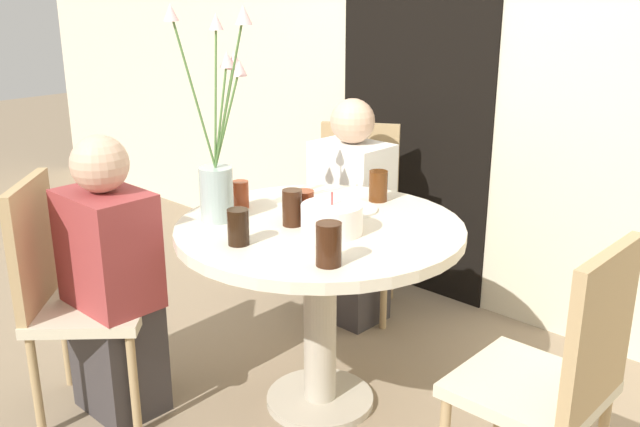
# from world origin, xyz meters

# --- Properties ---
(ground_plane) EXTENTS (16.00, 16.00, 0.00)m
(ground_plane) POSITION_xyz_m (0.00, 0.00, 0.00)
(ground_plane) COLOR #89755B
(wall_back) EXTENTS (8.00, 0.05, 2.60)m
(wall_back) POSITION_xyz_m (0.00, 1.18, 1.30)
(wall_back) COLOR beige
(wall_back) RESTS_ON ground_plane
(doorway_panel) EXTENTS (0.90, 0.01, 2.05)m
(doorway_panel) POSITION_xyz_m (-0.44, 1.15, 1.02)
(doorway_panel) COLOR black
(doorway_panel) RESTS_ON ground_plane
(dining_table) EXTENTS (1.03, 1.03, 0.73)m
(dining_table) POSITION_xyz_m (0.00, 0.00, 0.59)
(dining_table) COLOR beige
(dining_table) RESTS_ON ground_plane
(chair_right_flank) EXTENTS (0.55, 0.55, 0.90)m
(chair_right_flank) POSITION_xyz_m (-0.49, 0.77, 0.50)
(chair_right_flank) COLOR beige
(chair_right_flank) RESTS_ON ground_plane
(chair_near_front) EXTENTS (0.57, 0.57, 0.90)m
(chair_near_front) POSITION_xyz_m (-0.64, -0.65, 0.50)
(chair_near_front) COLOR beige
(chair_near_front) RESTS_ON ground_plane
(chair_far_back) EXTENTS (0.40, 0.40, 0.90)m
(chair_far_back) POSITION_xyz_m (0.91, 0.01, 0.50)
(chair_far_back) COLOR beige
(chair_far_back) RESTS_ON ground_plane
(birthday_cake) EXTENTS (0.21, 0.21, 0.15)m
(birthday_cake) POSITION_xyz_m (0.09, -0.04, 0.78)
(birthday_cake) COLOR white
(birthday_cake) RESTS_ON dining_table
(flower_vase) EXTENTS (0.27, 0.25, 0.75)m
(flower_vase) POSITION_xyz_m (-0.30, -0.20, 0.98)
(flower_vase) COLOR #9EB2AD
(flower_vase) RESTS_ON dining_table
(side_plate) EXTENTS (0.20, 0.20, 0.01)m
(side_plate) POSITION_xyz_m (-0.02, 0.19, 0.73)
(side_plate) COLOR silver
(side_plate) RESTS_ON dining_table
(drink_glass_0) EXTENTS (0.08, 0.08, 0.10)m
(drink_glass_0) POSITION_xyz_m (-0.09, 0.01, 0.78)
(drink_glass_0) COLOR maroon
(drink_glass_0) RESTS_ON dining_table
(drink_glass_1) EXTENTS (0.07, 0.07, 0.13)m
(drink_glass_1) POSITION_xyz_m (-0.07, -0.07, 0.79)
(drink_glass_1) COLOR #33190C
(drink_glass_1) RESTS_ON dining_table
(drink_glass_2) EXTENTS (0.08, 0.08, 0.13)m
(drink_glass_2) POSITION_xyz_m (0.28, -0.26, 0.80)
(drink_glass_2) COLOR #33190C
(drink_glass_2) RESTS_ON dining_table
(drink_glass_3) EXTENTS (0.06, 0.06, 0.10)m
(drink_glass_3) POSITION_xyz_m (-0.35, -0.07, 0.78)
(drink_glass_3) COLOR maroon
(drink_glass_3) RESTS_ON dining_table
(drink_glass_4) EXTENTS (0.07, 0.07, 0.12)m
(drink_glass_4) POSITION_xyz_m (-0.06, -0.33, 0.79)
(drink_glass_4) COLOR black
(drink_glass_4) RESTS_ON dining_table
(drink_glass_5) EXTENTS (0.07, 0.07, 0.12)m
(drink_glass_5) POSITION_xyz_m (-0.03, 0.36, 0.79)
(drink_glass_5) COLOR #51280F
(drink_glass_5) RESTS_ON dining_table
(person_boy) EXTENTS (0.34, 0.24, 1.06)m
(person_boy) POSITION_xyz_m (-0.40, 0.64, 0.49)
(person_boy) COLOR #383333
(person_boy) RESTS_ON ground_plane
(person_woman) EXTENTS (0.34, 0.24, 1.06)m
(person_woman) POSITION_xyz_m (-0.53, -0.54, 0.49)
(person_woman) COLOR #383333
(person_woman) RESTS_ON ground_plane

